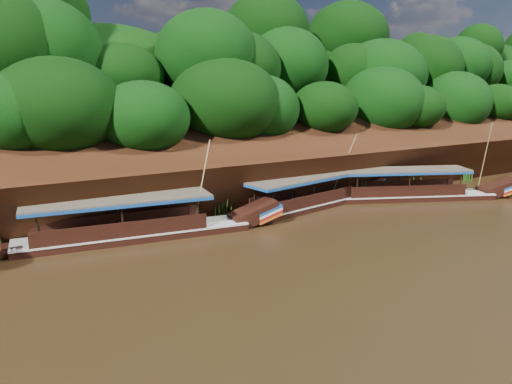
{
  "coord_description": "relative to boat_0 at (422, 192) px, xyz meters",
  "views": [
    {
      "loc": [
        -19.38,
        -20.24,
        9.37
      ],
      "look_at": [
        -4.01,
        7.0,
        2.11
      ],
      "focal_mm": 35.0,
      "sensor_mm": 36.0,
      "label": 1
    }
  ],
  "objects": [
    {
      "name": "riverbank",
      "position": [
        -10.66,
        16.29,
        1.34
      ],
      "size": [
        120.0,
        30.06,
        19.4
      ],
      "color": "#311A0B",
      "rests_on": "ground"
    },
    {
      "name": "boat_2",
      "position": [
        -21.59,
        1.22,
        0.02
      ],
      "size": [
        16.13,
        3.88,
        6.12
      ],
      "rotation": [
        0.0,
        0.0,
        -0.11
      ],
      "color": "black",
      "rests_on": "ground"
    },
    {
      "name": "ground",
      "position": [
        -10.64,
        -6.43,
        -0.54
      ],
      "size": [
        160.0,
        160.0,
        0.0
      ],
      "primitive_type": "plane",
      "color": "black",
      "rests_on": "ground"
    },
    {
      "name": "boat_0",
      "position": [
        0.0,
        0.0,
        0.0
      ],
      "size": [
        14.46,
        7.51,
        6.51
      ],
      "rotation": [
        0.0,
        0.0,
        -0.39
      ],
      "color": "black",
      "rests_on": "ground"
    },
    {
      "name": "reeds",
      "position": [
        -13.81,
        3.12,
        0.36
      ],
      "size": [
        49.08,
        2.27,
        2.1
      ],
      "color": "#275E17",
      "rests_on": "ground"
    },
    {
      "name": "boat_1",
      "position": [
        -8.54,
        2.2,
        -0.0
      ],
      "size": [
        13.99,
        4.59,
        5.75
      ],
      "rotation": [
        0.0,
        0.0,
        0.19
      ],
      "color": "black",
      "rests_on": "ground"
    }
  ]
}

